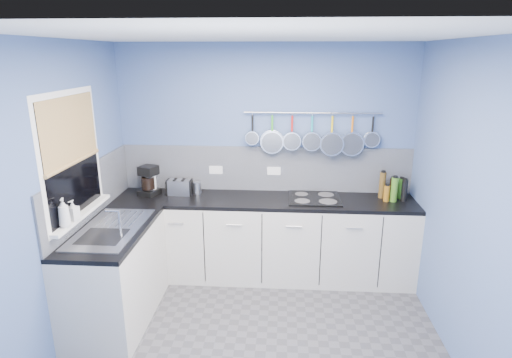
# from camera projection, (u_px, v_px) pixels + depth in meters

# --- Properties ---
(floor) EXTENTS (3.20, 3.00, 0.02)m
(floor) POSITION_uv_depth(u_px,v_px,m) (256.00, 345.00, 3.60)
(floor) COLOR #47474C
(floor) RESTS_ON ground
(ceiling) EXTENTS (3.20, 3.00, 0.02)m
(ceiling) POSITION_uv_depth(u_px,v_px,m) (256.00, 34.00, 2.88)
(ceiling) COLOR white
(ceiling) RESTS_ON ground
(wall_back) EXTENTS (3.20, 0.02, 2.50)m
(wall_back) POSITION_uv_depth(u_px,v_px,m) (265.00, 160.00, 4.68)
(wall_back) COLOR #496196
(wall_back) RESTS_ON ground
(wall_front) EXTENTS (3.20, 0.02, 2.50)m
(wall_front) POSITION_uv_depth(u_px,v_px,m) (232.00, 330.00, 1.80)
(wall_front) COLOR #496196
(wall_front) RESTS_ON ground
(wall_left) EXTENTS (0.02, 3.00, 2.50)m
(wall_left) POSITION_uv_depth(u_px,v_px,m) (54.00, 202.00, 3.35)
(wall_left) COLOR #496196
(wall_left) RESTS_ON ground
(wall_right) EXTENTS (0.02, 3.00, 2.50)m
(wall_right) POSITION_uv_depth(u_px,v_px,m) (471.00, 212.00, 3.14)
(wall_right) COLOR #496196
(wall_right) RESTS_ON ground
(backsplash_back) EXTENTS (3.20, 0.02, 0.50)m
(backsplash_back) POSITION_uv_depth(u_px,v_px,m) (265.00, 169.00, 4.69)
(backsplash_back) COLOR gray
(backsplash_back) RESTS_ON wall_back
(backsplash_left) EXTENTS (0.02, 1.80, 0.50)m
(backsplash_left) POSITION_uv_depth(u_px,v_px,m) (91.00, 191.00, 3.95)
(backsplash_left) COLOR gray
(backsplash_left) RESTS_ON wall_left
(cabinet_run_back) EXTENTS (3.20, 0.60, 0.86)m
(cabinet_run_back) POSITION_uv_depth(u_px,v_px,m) (263.00, 239.00, 4.62)
(cabinet_run_back) COLOR beige
(cabinet_run_back) RESTS_ON ground
(worktop_back) EXTENTS (3.20, 0.60, 0.04)m
(worktop_back) POSITION_uv_depth(u_px,v_px,m) (264.00, 200.00, 4.49)
(worktop_back) COLOR black
(worktop_back) RESTS_ON cabinet_run_back
(cabinet_run_left) EXTENTS (0.60, 1.20, 0.86)m
(cabinet_run_left) POSITION_uv_depth(u_px,v_px,m) (116.00, 276.00, 3.85)
(cabinet_run_left) COLOR beige
(cabinet_run_left) RESTS_ON ground
(worktop_left) EXTENTS (0.60, 1.20, 0.04)m
(worktop_left) POSITION_uv_depth(u_px,v_px,m) (111.00, 231.00, 3.72)
(worktop_left) COLOR black
(worktop_left) RESTS_ON cabinet_run_left
(window_frame) EXTENTS (0.01, 1.00, 1.10)m
(window_frame) POSITION_uv_depth(u_px,v_px,m) (72.00, 157.00, 3.54)
(window_frame) COLOR white
(window_frame) RESTS_ON wall_left
(window_glass) EXTENTS (0.01, 0.90, 1.00)m
(window_glass) POSITION_uv_depth(u_px,v_px,m) (72.00, 157.00, 3.54)
(window_glass) COLOR black
(window_glass) RESTS_ON wall_left
(bamboo_blind) EXTENTS (0.01, 0.90, 0.55)m
(bamboo_blind) POSITION_uv_depth(u_px,v_px,m) (70.00, 130.00, 3.48)
(bamboo_blind) COLOR tan
(bamboo_blind) RESTS_ON wall_left
(window_sill) EXTENTS (0.10, 0.98, 0.03)m
(window_sill) POSITION_uv_depth(u_px,v_px,m) (82.00, 214.00, 3.69)
(window_sill) COLOR white
(window_sill) RESTS_ON wall_left
(sink_unit) EXTENTS (0.50, 0.95, 0.01)m
(sink_unit) POSITION_uv_depth(u_px,v_px,m) (111.00, 228.00, 3.71)
(sink_unit) COLOR silver
(sink_unit) RESTS_ON worktop_left
(mixer_tap) EXTENTS (0.12, 0.08, 0.26)m
(mixer_tap) POSITION_uv_depth(u_px,v_px,m) (120.00, 224.00, 3.49)
(mixer_tap) COLOR silver
(mixer_tap) RESTS_ON worktop_left
(socket_left) EXTENTS (0.15, 0.01, 0.09)m
(socket_left) POSITION_uv_depth(u_px,v_px,m) (216.00, 170.00, 4.72)
(socket_left) COLOR white
(socket_left) RESTS_ON backsplash_back
(socket_right) EXTENTS (0.15, 0.01, 0.09)m
(socket_right) POSITION_uv_depth(u_px,v_px,m) (274.00, 171.00, 4.68)
(socket_right) COLOR white
(socket_right) RESTS_ON backsplash_back
(pot_rail) EXTENTS (1.45, 0.02, 0.02)m
(pot_rail) POSITION_uv_depth(u_px,v_px,m) (312.00, 113.00, 4.44)
(pot_rail) COLOR silver
(pot_rail) RESTS_ON wall_back
(soap_bottle_a) EXTENTS (0.11, 0.11, 0.24)m
(soap_bottle_a) POSITION_uv_depth(u_px,v_px,m) (64.00, 213.00, 3.35)
(soap_bottle_a) COLOR white
(soap_bottle_a) RESTS_ON window_sill
(soap_bottle_b) EXTENTS (0.10, 0.10, 0.17)m
(soap_bottle_b) POSITION_uv_depth(u_px,v_px,m) (73.00, 210.00, 3.49)
(soap_bottle_b) COLOR white
(soap_bottle_b) RESTS_ON window_sill
(paper_towel) EXTENTS (0.14, 0.14, 0.27)m
(paper_towel) POSITION_uv_depth(u_px,v_px,m) (151.00, 182.00, 4.59)
(paper_towel) COLOR white
(paper_towel) RESTS_ON worktop_back
(coffee_maker) EXTENTS (0.24, 0.25, 0.32)m
(coffee_maker) POSITION_uv_depth(u_px,v_px,m) (148.00, 181.00, 4.56)
(coffee_maker) COLOR black
(coffee_maker) RESTS_ON worktop_back
(toaster) EXTENTS (0.26, 0.16, 0.16)m
(toaster) POSITION_uv_depth(u_px,v_px,m) (180.00, 187.00, 4.60)
(toaster) COLOR silver
(toaster) RESTS_ON worktop_back
(canister) EXTENTS (0.09, 0.09, 0.13)m
(canister) POSITION_uv_depth(u_px,v_px,m) (197.00, 188.00, 4.63)
(canister) COLOR silver
(canister) RESTS_ON worktop_back
(hob) EXTENTS (0.55, 0.48, 0.01)m
(hob) POSITION_uv_depth(u_px,v_px,m) (314.00, 198.00, 4.48)
(hob) COLOR black
(hob) RESTS_ON worktop_back
(pan_0) EXTENTS (0.15, 0.10, 0.34)m
(pan_0) POSITION_uv_depth(u_px,v_px,m) (252.00, 128.00, 4.52)
(pan_0) COLOR silver
(pan_0) RESTS_ON pot_rail
(pan_1) EXTENTS (0.25, 0.06, 0.44)m
(pan_1) POSITION_uv_depth(u_px,v_px,m) (272.00, 133.00, 4.52)
(pan_1) COLOR silver
(pan_1) RESTS_ON pot_rail
(pan_2) EXTENTS (0.20, 0.12, 0.39)m
(pan_2) POSITION_uv_depth(u_px,v_px,m) (292.00, 131.00, 4.50)
(pan_2) COLOR silver
(pan_2) RESTS_ON pot_rail
(pan_3) EXTENTS (0.21, 0.10, 0.40)m
(pan_3) POSITION_uv_depth(u_px,v_px,m) (312.00, 132.00, 4.49)
(pan_3) COLOR silver
(pan_3) RESTS_ON pot_rail
(pan_4) EXTENTS (0.26, 0.10, 0.45)m
(pan_4) POSITION_uv_depth(u_px,v_px,m) (332.00, 134.00, 4.48)
(pan_4) COLOR silver
(pan_4) RESTS_ON pot_rail
(pan_5) EXTENTS (0.26, 0.07, 0.45)m
(pan_5) POSITION_uv_depth(u_px,v_px,m) (352.00, 135.00, 4.47)
(pan_5) COLOR silver
(pan_5) RESTS_ON pot_rail
(pan_6) EXTENTS (0.17, 0.05, 0.36)m
(pan_6) POSITION_uv_depth(u_px,v_px,m) (372.00, 131.00, 4.44)
(pan_6) COLOR silver
(pan_6) RESTS_ON pot_rail
(condiment_0) EXTENTS (0.06, 0.06, 0.22)m
(condiment_0) POSITION_uv_depth(u_px,v_px,m) (401.00, 189.00, 4.46)
(condiment_0) COLOR #265919
(condiment_0) RESTS_ON worktop_back
(condiment_1) EXTENTS (0.06, 0.06, 0.22)m
(condiment_1) POSITION_uv_depth(u_px,v_px,m) (392.00, 188.00, 4.48)
(condiment_1) COLOR black
(condiment_1) RESTS_ON worktop_back
(condiment_2) EXTENTS (0.07, 0.07, 0.28)m
(condiment_2) POSITION_uv_depth(u_px,v_px,m) (382.00, 185.00, 4.48)
(condiment_2) COLOR brown
(condiment_2) RESTS_ON worktop_back
(condiment_3) EXTENTS (0.06, 0.06, 0.23)m
(condiment_3) POSITION_uv_depth(u_px,v_px,m) (404.00, 191.00, 4.39)
(condiment_3) COLOR black
(condiment_3) RESTS_ON worktop_back
(condiment_4) EXTENTS (0.07, 0.07, 0.26)m
(condiment_4) POSITION_uv_depth(u_px,v_px,m) (394.00, 190.00, 4.37)
(condiment_4) COLOR #3F721E
(condiment_4) RESTS_ON worktop_back
(condiment_5) EXTENTS (0.06, 0.06, 0.17)m
(condiment_5) POSITION_uv_depth(u_px,v_px,m) (387.00, 193.00, 4.38)
(condiment_5) COLOR #8C5914
(condiment_5) RESTS_ON worktop_back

